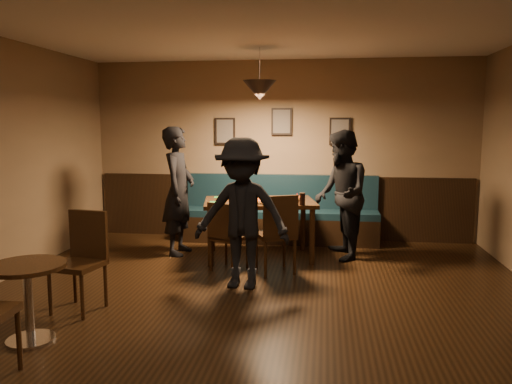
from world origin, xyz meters
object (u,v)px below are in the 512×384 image
(dining_table, at_px, (260,229))
(diner_left, at_px, (179,191))
(chair_near_left, at_px, (229,236))
(diner_right, at_px, (341,195))
(soda_glass, at_px, (302,199))
(cafe_chair_far, at_px, (77,263))
(booth_bench, at_px, (280,210))
(chair_near_right, at_px, (275,233))
(diner_front, at_px, (242,214))
(cafe_table, at_px, (29,303))
(tabasco_bottle, at_px, (297,198))

(dining_table, relative_size, diner_left, 0.83)
(chair_near_left, bearing_deg, dining_table, 88.71)
(diner_right, xyz_separation_m, soda_glass, (-0.50, -0.42, -0.00))
(diner_right, xyz_separation_m, cafe_chair_far, (-2.58, -2.32, -0.39))
(booth_bench, relative_size, chair_near_left, 3.48)
(chair_near_right, xyz_separation_m, diner_left, (-1.42, 0.71, 0.40))
(chair_near_left, distance_m, chair_near_right, 0.58)
(diner_front, bearing_deg, chair_near_left, 119.77)
(booth_bench, distance_m, cafe_chair_far, 3.60)
(chair_near_right, bearing_deg, dining_table, 88.33)
(dining_table, xyz_separation_m, diner_left, (-1.14, 0.06, 0.50))
(diner_right, bearing_deg, chair_near_right, -57.41)
(chair_near_right, bearing_deg, soda_glass, 22.60)
(cafe_table, height_order, cafe_chair_far, cafe_chair_far)
(dining_table, bearing_deg, cafe_chair_far, -135.13)
(cafe_chair_far, bearing_deg, tabasco_bottle, -122.75)
(chair_near_right, height_order, diner_right, diner_right)
(diner_left, bearing_deg, booth_bench, -53.76)
(chair_near_left, relative_size, cafe_chair_far, 0.89)
(chair_near_left, distance_m, cafe_chair_far, 1.98)
(cafe_chair_far, bearing_deg, diner_left, -88.33)
(diner_front, distance_m, cafe_chair_far, 1.77)
(cafe_table, bearing_deg, cafe_chair_far, 84.98)
(diner_left, relative_size, tabasco_bottle, 14.97)
(diner_left, distance_m, diner_front, 1.74)
(dining_table, distance_m, tabasco_bottle, 0.69)
(soda_glass, relative_size, cafe_chair_far, 0.16)
(chair_near_right, bearing_deg, booth_bench, 68.53)
(booth_bench, xyz_separation_m, tabasco_bottle, (0.33, -1.05, 0.35))
(tabasco_bottle, distance_m, cafe_chair_far, 2.95)
(diner_left, distance_m, soda_glass, 1.77)
(dining_table, xyz_separation_m, cafe_chair_far, (-1.49, -2.21, 0.09))
(chair_near_left, xyz_separation_m, cafe_table, (-1.25, -2.30, -0.10))
(diner_left, height_order, diner_right, diner_left)
(cafe_table, bearing_deg, diner_left, 82.20)
(diner_left, height_order, cafe_table, diner_left)
(chair_near_right, distance_m, diner_front, 0.77)
(dining_table, distance_m, diner_left, 1.25)
(diner_left, height_order, diner_front, diner_left)
(diner_right, bearing_deg, soda_glass, -60.42)
(booth_bench, bearing_deg, diner_right, -43.79)
(booth_bench, xyz_separation_m, chair_near_right, (0.10, -1.63, -0.01))
(diner_front, xyz_separation_m, tabasco_bottle, (0.54, 1.20, 0.01))
(soda_glass, bearing_deg, cafe_chair_far, -137.64)
(chair_near_left, relative_size, chair_near_right, 0.88)
(diner_front, relative_size, cafe_chair_far, 1.73)
(tabasco_bottle, relative_size, cafe_table, 0.18)
(booth_bench, xyz_separation_m, chair_near_left, (-0.48, -1.60, -0.07))
(diner_left, height_order, tabasco_bottle, diner_left)
(diner_left, distance_m, tabasco_bottle, 1.66)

